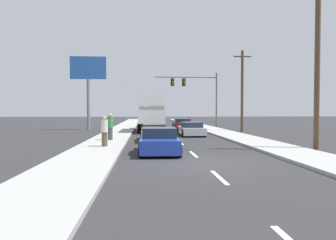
% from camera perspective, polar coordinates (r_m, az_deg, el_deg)
% --- Properties ---
extents(ground_plane, '(140.00, 140.00, 0.00)m').
position_cam_1_polar(ground_plane, '(37.08, -0.78, -1.49)').
color(ground_plane, '#2B2B2D').
extents(sidewalk_right, '(2.70, 80.00, 0.14)m').
position_cam_1_polar(sidewalk_right, '(32.82, 8.35, -1.81)').
color(sidewalk_right, '#9E9E99').
rests_on(sidewalk_right, ground_plane).
extents(sidewalk_left, '(2.70, 80.00, 0.14)m').
position_cam_1_polar(sidewalk_left, '(32.11, -8.98, -1.89)').
color(sidewalk_left, '#9E9E99').
rests_on(sidewalk_left, ground_plane).
extents(lane_markings, '(0.14, 57.00, 0.01)m').
position_cam_1_polar(lane_markings, '(31.84, -0.19, -2.02)').
color(lane_markings, silver).
rests_on(lane_markings, ground_plane).
extents(box_truck, '(2.66, 7.94, 3.54)m').
position_cam_1_polar(box_truck, '(30.13, -3.32, 1.62)').
color(box_truck, white).
rests_on(box_truck, ground_plane).
extents(car_tan, '(1.91, 4.52, 1.16)m').
position_cam_1_polar(car_tan, '(20.97, -2.66, -2.52)').
color(car_tan, tan).
rests_on(car_tan, ground_plane).
extents(car_blue, '(1.99, 4.06, 1.28)m').
position_cam_1_polar(car_blue, '(14.85, -1.75, -4.15)').
color(car_blue, '#1E389E').
rests_on(car_blue, ground_plane).
extents(car_maroon, '(2.04, 4.20, 1.24)m').
position_cam_1_polar(car_maroon, '(33.15, 2.76, -0.87)').
color(car_maroon, maroon).
rests_on(car_maroon, ground_plane).
extents(car_silver, '(1.97, 4.37, 1.16)m').
position_cam_1_polar(car_silver, '(25.37, 4.46, -1.79)').
color(car_silver, '#B7BABF').
rests_on(car_silver, ground_plane).
extents(traffic_signal_mast, '(8.11, 0.69, 7.01)m').
position_cam_1_polar(traffic_signal_mast, '(38.34, 4.52, 6.38)').
color(traffic_signal_mast, '#595B56').
rests_on(traffic_signal_mast, ground_plane).
extents(utility_pole_near, '(1.80, 0.28, 9.60)m').
position_cam_1_polar(utility_pole_near, '(17.96, 26.84, 10.64)').
color(utility_pole_near, brown).
rests_on(utility_pole_near, ground_plane).
extents(utility_pole_mid, '(1.80, 0.28, 8.21)m').
position_cam_1_polar(utility_pole_mid, '(31.09, 14.10, 5.65)').
color(utility_pole_mid, brown).
rests_on(utility_pole_mid, ground_plane).
extents(roadside_billboard, '(3.95, 0.36, 8.13)m').
position_cam_1_polar(roadside_billboard, '(34.26, -15.13, 7.87)').
color(roadside_billboard, slate).
rests_on(roadside_billboard, ground_plane).
extents(pedestrian_near_corner, '(0.38, 0.38, 1.68)m').
position_cam_1_polar(pedestrian_near_corner, '(16.82, -12.14, -2.13)').
color(pedestrian_near_corner, brown).
rests_on(pedestrian_near_corner, sidewalk_left).
extents(pedestrian_mid_block, '(0.38, 0.38, 1.80)m').
position_cam_1_polar(pedestrian_mid_block, '(20.43, -11.08, -1.27)').
color(pedestrian_mid_block, '#3F3F42').
rests_on(pedestrian_mid_block, sidewalk_left).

